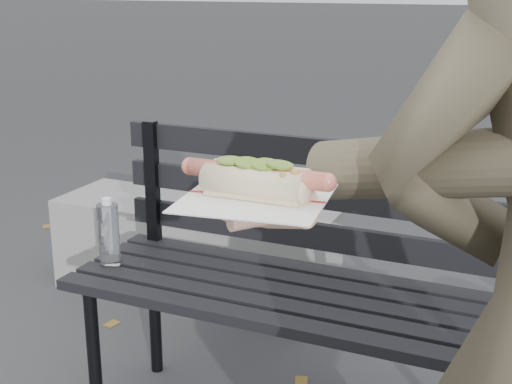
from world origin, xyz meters
TOP-DOWN VIEW (x-y plane):
  - park_bench at (-0.13, 0.95)m, footprint 1.50×0.44m
  - concrete_block at (-0.97, 1.67)m, footprint 1.20×0.40m
  - held_hotdog at (0.27, 0.09)m, footprint 0.64×0.32m

SIDE VIEW (x-z plane):
  - concrete_block at x=-0.97m, z-range 0.00..0.40m
  - park_bench at x=-0.13m, z-range 0.08..0.96m
  - held_hotdog at x=0.27m, z-range 0.97..1.17m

